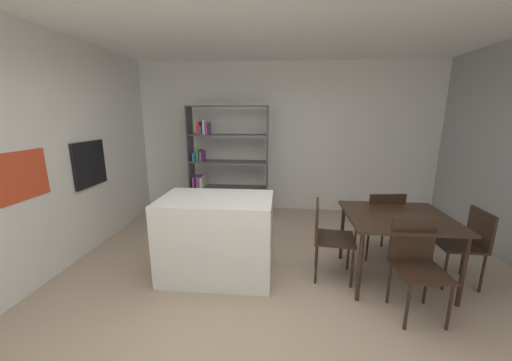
{
  "coord_description": "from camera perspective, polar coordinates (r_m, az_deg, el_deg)",
  "views": [
    {
      "loc": [
        0.2,
        -2.64,
        1.86
      ],
      "look_at": [
        -0.1,
        0.61,
        1.09
      ],
      "focal_mm": 20.01,
      "sensor_mm": 36.0,
      "label": 1
    }
  ],
  "objects": [
    {
      "name": "dining_table",
      "position": [
        3.52,
        26.4,
        -7.39
      ],
      "size": [
        1.09,
        0.99,
        0.77
      ],
      "color": "black",
      "rests_on": "ground_plane"
    },
    {
      "name": "open_bookshelf",
      "position": [
        5.29,
        -7.02,
        3.36
      ],
      "size": [
        1.44,
        0.36,
        1.99
      ],
      "color": "#4C4C51",
      "rests_on": "ground_plane"
    },
    {
      "name": "kitchen_island",
      "position": [
        3.39,
        -7.76,
        -11.05
      ],
      "size": [
        1.26,
        0.79,
        0.94
      ],
      "primitive_type": "cube",
      "color": "silver",
      "rests_on": "ground_plane"
    },
    {
      "name": "built_in_oven",
      "position": [
        4.47,
        -30.34,
        2.91
      ],
      "size": [
        0.06,
        0.62,
        0.61
      ],
      "color": "black",
      "rests_on": "ground_plane"
    },
    {
      "name": "ground_plane",
      "position": [
        3.23,
        0.76,
        -21.82
      ],
      "size": [
        8.58,
        8.58,
        0.0
      ],
      "primitive_type": "plane",
      "color": "tan"
    },
    {
      "name": "cabinet_niche_splashback",
      "position": [
        3.62,
        -41.08,
        0.16
      ],
      "size": [
        0.01,
        0.91,
        0.5
      ],
      "color": "#CC4223",
      "rests_on": "ground_plane"
    },
    {
      "name": "back_partition",
      "position": [
        5.52,
        3.16,
        8.39
      ],
      "size": [
        6.25,
        0.06,
        2.78
      ],
      "primitive_type": "cube",
      "color": "silver",
      "rests_on": "ground_plane"
    },
    {
      "name": "dining_chair_window_side",
      "position": [
        3.91,
        36.61,
        -9.51
      ],
      "size": [
        0.44,
        0.42,
        0.85
      ],
      "rotation": [
        0.0,
        0.0,
        -1.59
      ],
      "color": "black",
      "rests_on": "ground_plane"
    },
    {
      "name": "dining_chair_island_side",
      "position": [
        3.39,
        13.84,
        -9.98
      ],
      "size": [
        0.49,
        0.5,
        0.89
      ],
      "rotation": [
        0.0,
        0.0,
        1.45
      ],
      "color": "black",
      "rests_on": "ground_plane"
    },
    {
      "name": "dining_chair_far",
      "position": [
        4.03,
        23.75,
        -7.05
      ],
      "size": [
        0.5,
        0.5,
        0.9
      ],
      "rotation": [
        0.0,
        0.0,
        3.28
      ],
      "color": "black",
      "rests_on": "ground_plane"
    },
    {
      "name": "dining_chair_near",
      "position": [
        3.14,
        29.39,
        -13.4
      ],
      "size": [
        0.45,
        0.45,
        0.9
      ],
      "rotation": [
        0.0,
        0.0,
        0.07
      ],
      "color": "black",
      "rests_on": "ground_plane"
    }
  ]
}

